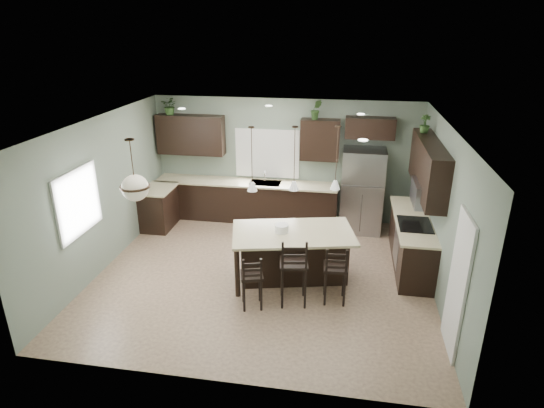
{
  "coord_description": "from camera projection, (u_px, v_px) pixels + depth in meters",
  "views": [
    {
      "loc": [
        1.37,
        -7.19,
        4.31
      ],
      "look_at": [
        0.1,
        0.4,
        1.25
      ],
      "focal_mm": 30.0,
      "sensor_mm": 36.0,
      "label": 1
    }
  ],
  "objects": [
    {
      "name": "back_countertop",
      "position": [
        246.0,
        183.0,
        10.41
      ],
      "size": [
        4.2,
        0.66,
        0.04
      ],
      "primitive_type": "cube",
      "color": "beige",
      "rests_on": "back_lower_cabs"
    },
    {
      "name": "kitchen_island",
      "position": [
        293.0,
        255.0,
        8.11
      ],
      "size": [
        2.32,
        1.64,
        0.92
      ],
      "primitive_type": "cube",
      "rotation": [
        0.0,
        0.0,
        0.23
      ],
      "color": "black",
      "rests_on": "ground"
    },
    {
      "name": "plant_back_left",
      "position": [
        170.0,
        106.0,
        10.17
      ],
      "size": [
        0.39,
        0.35,
        0.4
      ],
      "primitive_type": "imported",
      "rotation": [
        0.0,
        0.0,
        -0.11
      ],
      "color": "#29481F",
      "rests_on": "back_upper_left"
    },
    {
      "name": "pantry_door",
      "position": [
        458.0,
        285.0,
        6.14
      ],
      "size": [
        0.04,
        0.82,
        2.04
      ],
      "primitive_type": "cube",
      "color": "white",
      "rests_on": "ground"
    },
    {
      "name": "bar_stool_left",
      "position": [
        252.0,
        281.0,
        7.27
      ],
      "size": [
        0.44,
        0.44,
        0.95
      ],
      "primitive_type": "cube",
      "rotation": [
        0.0,
        0.0,
        0.28
      ],
      "color": "black",
      "rests_on": "ground"
    },
    {
      "name": "bar_stool_right",
      "position": [
        335.0,
        273.0,
        7.41
      ],
      "size": [
        0.41,
        0.41,
        1.04
      ],
      "primitive_type": "cube",
      "rotation": [
        0.0,
        0.0,
        0.07
      ],
      "color": "black",
      "rests_on": "ground"
    },
    {
      "name": "pendant_center",
      "position": [
        294.0,
        159.0,
        7.45
      ],
      "size": [
        0.17,
        0.17,
        1.1
      ],
      "primitive_type": null,
      "color": "white",
      "rests_on": "room_shell"
    },
    {
      "name": "microwave",
      "position": [
        425.0,
        193.0,
        7.94
      ],
      "size": [
        0.4,
        0.75,
        0.4
      ],
      "primitive_type": "cube",
      "color": "gray",
      "rests_on": "right_upper_cabs"
    },
    {
      "name": "sink_inset",
      "position": [
        265.0,
        183.0,
        10.34
      ],
      "size": [
        0.7,
        0.45,
        0.01
      ],
      "primitive_type": "cube",
      "color": "gray",
      "rests_on": "back_countertop"
    },
    {
      "name": "fridge_header",
      "position": [
        370.0,
        128.0,
        9.64
      ],
      "size": [
        1.05,
        0.34,
        0.45
      ],
      "primitive_type": "cube",
      "color": "black",
      "rests_on": "room_shell"
    },
    {
      "name": "serving_dish",
      "position": [
        282.0,
        228.0,
        7.9
      ],
      "size": [
        0.24,
        0.24,
        0.14
      ],
      "primitive_type": "cylinder",
      "color": "white",
      "rests_on": "kitchen_island"
    },
    {
      "name": "chandelier",
      "position": [
        133.0,
        170.0,
        6.62
      ],
      "size": [
        0.44,
        0.44,
        0.95
      ],
      "primitive_type": null,
      "color": "beige",
      "rests_on": "room_shell"
    },
    {
      "name": "cooktop",
      "position": [
        415.0,
        224.0,
        8.18
      ],
      "size": [
        0.58,
        0.75,
        0.02
      ],
      "primitive_type": "cube",
      "color": "black",
      "rests_on": "right_countertop"
    },
    {
      "name": "plant_back_right",
      "position": [
        316.0,
        110.0,
        9.66
      ],
      "size": [
        0.26,
        0.22,
        0.42
      ],
      "primitive_type": "imported",
      "rotation": [
        0.0,
        0.0,
        0.16
      ],
      "color": "#305223",
      "rests_on": "back_upper_right"
    },
    {
      "name": "faucet",
      "position": [
        265.0,
        177.0,
        10.26
      ],
      "size": [
        0.02,
        0.02,
        0.28
      ],
      "primitive_type": "cylinder",
      "color": "silver",
      "rests_on": "back_countertop"
    },
    {
      "name": "window_back",
      "position": [
        267.0,
        153.0,
        10.39
      ],
      "size": [
        1.35,
        0.02,
        1.0
      ],
      "primitive_type": "cube",
      "color": "white",
      "rests_on": "room_shell"
    },
    {
      "name": "room_shell",
      "position": [
        262.0,
        188.0,
        7.77
      ],
      "size": [
        6.0,
        6.0,
        6.0
      ],
      "color": "slate",
      "rests_on": "ground"
    },
    {
      "name": "left_return_cabs",
      "position": [
        159.0,
        208.0,
        10.2
      ],
      "size": [
        0.6,
        0.9,
        0.9
      ],
      "primitive_type": "cube",
      "color": "black",
      "rests_on": "ground"
    },
    {
      "name": "right_upper_cabs",
      "position": [
        428.0,
        167.0,
        8.04
      ],
      "size": [
        0.34,
        2.35,
        0.9
      ],
      "primitive_type": "cube",
      "color": "black",
      "rests_on": "room_shell"
    },
    {
      "name": "right_countertop",
      "position": [
        413.0,
        220.0,
        8.44
      ],
      "size": [
        0.66,
        2.35,
        0.04
      ],
      "primitive_type": "cube",
      "color": "beige",
      "rests_on": "right_lower_cabs"
    },
    {
      "name": "right_lower_cabs",
      "position": [
        411.0,
        242.0,
        8.62
      ],
      "size": [
        0.6,
        2.35,
        0.9
      ],
      "primitive_type": "cube",
      "color": "black",
      "rests_on": "ground"
    },
    {
      "name": "left_return_countertop",
      "position": [
        158.0,
        189.0,
        10.02
      ],
      "size": [
        0.66,
        0.96,
        0.04
      ],
      "primitive_type": "cube",
      "color": "beige",
      "rests_on": "left_return_cabs"
    },
    {
      "name": "ground",
      "position": [
        263.0,
        274.0,
        8.39
      ],
      "size": [
        6.0,
        6.0,
        0.0
      ],
      "primitive_type": "plane",
      "color": "#9E8466",
      "rests_on": "ground"
    },
    {
      "name": "pendant_left",
      "position": [
        252.0,
        159.0,
        7.41
      ],
      "size": [
        0.17,
        0.17,
        1.1
      ],
      "primitive_type": null,
      "color": "white",
      "rests_on": "room_shell"
    },
    {
      "name": "bar_stool_center",
      "position": [
        294.0,
        270.0,
        7.34
      ],
      "size": [
        0.51,
        0.51,
        1.21
      ],
      "primitive_type": "cube",
      "rotation": [
        0.0,
        0.0,
        0.16
      ],
      "color": "black",
      "rests_on": "ground"
    },
    {
      "name": "wall_oven_front",
      "position": [
        396.0,
        248.0,
        8.41
      ],
      "size": [
        0.01,
        0.72,
        0.6
      ],
      "primitive_type": "cube",
      "color": "gray",
      "rests_on": "right_lower_cabs"
    },
    {
      "name": "back_lower_cabs",
      "position": [
        246.0,
        201.0,
        10.6
      ],
      "size": [
        4.2,
        0.6,
        0.9
      ],
      "primitive_type": "cube",
      "color": "black",
      "rests_on": "ground"
    },
    {
      "name": "window_left",
      "position": [
        77.0,
        202.0,
        7.55
      ],
      "size": [
        0.02,
        1.1,
        1.0
      ],
      "primitive_type": "cube",
      "color": "white",
      "rests_on": "room_shell"
    },
    {
      "name": "pendant_right",
      "position": [
        337.0,
        158.0,
        7.49
      ],
      "size": [
        0.17,
        0.17,
        1.1
      ],
      "primitive_type": null,
      "color": "silver",
      "rests_on": "room_shell"
    },
    {
      "name": "back_upper_right",
      "position": [
        320.0,
        140.0,
        9.92
      ],
      "size": [
        0.85,
        0.34,
        0.9
      ],
      "primitive_type": "cube",
      "color": "black",
      "rests_on": "room_shell"
    },
    {
      "name": "plant_right_wall",
      "position": [
        425.0,
        124.0,
        8.49
      ],
      "size": [
        0.22,
        0.22,
        0.34
      ],
      "primitive_type": "imported",
      "rotation": [
        0.0,
        0.0,
        -0.2
      ],
      "color": "#345A27",
      "rests_on": "right_upper_cabs"
    },
    {
      "name": "refrigerator",
      "position": [
        362.0,
        191.0,
        9.89
      ],
      "size": [
        0.9,
        0.74,
        1.85
      ],
      "primitive_type": "cube",
      "color": "#919299",
      "rests_on": "ground"
    },
    {
      "name": "back_upper_left",
      "position": [
        191.0,
        135.0,
        10.37
      ],
      "size": [
        1.55,
        0.34,
        0.9
      ],
      "primitive_type": "cube",
      "color": "black",
      "rests_on": "room_shell"
    }
  ]
}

